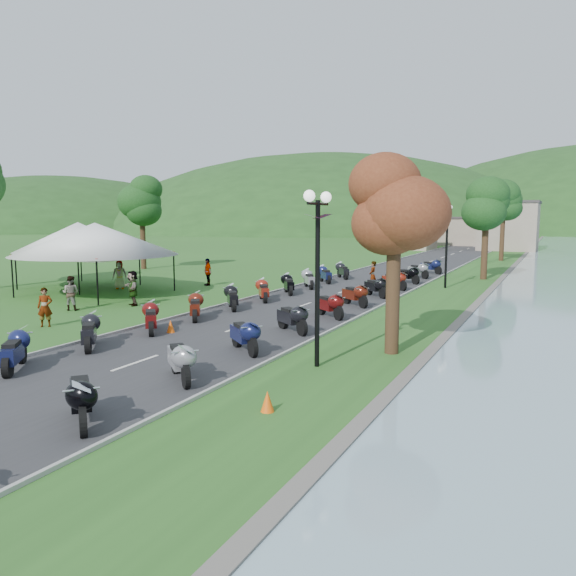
% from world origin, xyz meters
% --- Properties ---
extents(road, '(7.00, 120.00, 0.02)m').
position_xyz_m(road, '(0.00, 40.00, 0.01)').
color(road, '#323235').
rests_on(road, ground).
extents(hills_backdrop, '(360.00, 120.00, 76.00)m').
position_xyz_m(hills_backdrop, '(0.00, 200.00, 0.00)').
color(hills_backdrop, '#285621').
rests_on(hills_backdrop, ground).
extents(far_building, '(18.00, 16.00, 5.00)m').
position_xyz_m(far_building, '(-2.00, 85.00, 2.50)').
color(far_building, gray).
rests_on(far_building, ground).
extents(moto_row_left, '(2.60, 43.29, 1.10)m').
position_xyz_m(moto_row_left, '(-2.53, 19.73, 0.55)').
color(moto_row_left, '#331411').
rests_on(moto_row_left, ground).
extents(moto_row_right, '(2.60, 47.55, 1.10)m').
position_xyz_m(moto_row_right, '(2.28, 23.84, 0.55)').
color(moto_row_right, '#331411').
rests_on(moto_row_right, ground).
extents(vendor_tent_main, '(6.07, 6.07, 4.00)m').
position_xyz_m(vendor_tent_main, '(-12.16, 26.82, 2.00)').
color(vendor_tent_main, white).
rests_on(vendor_tent_main, ground).
extents(vendor_tent_side, '(5.05, 5.05, 4.00)m').
position_xyz_m(vendor_tent_side, '(-15.35, 28.65, 2.00)').
color(vendor_tent_side, white).
rests_on(vendor_tent_side, ground).
extents(tree_lakeside, '(2.64, 2.64, 7.33)m').
position_xyz_m(tree_lakeside, '(6.52, 20.51, 3.67)').
color(tree_lakeside, '#20531D').
rests_on(tree_lakeside, ground).
extents(pedestrian_a, '(0.71, 0.68, 1.57)m').
position_xyz_m(pedestrian_a, '(-7.01, 18.82, 0.00)').
color(pedestrian_a, slate).
rests_on(pedestrian_a, ground).
extents(pedestrian_b, '(0.89, 0.67, 1.62)m').
position_xyz_m(pedestrian_b, '(-9.18, 22.15, 0.00)').
color(pedestrian_b, slate).
rests_on(pedestrian_b, ground).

